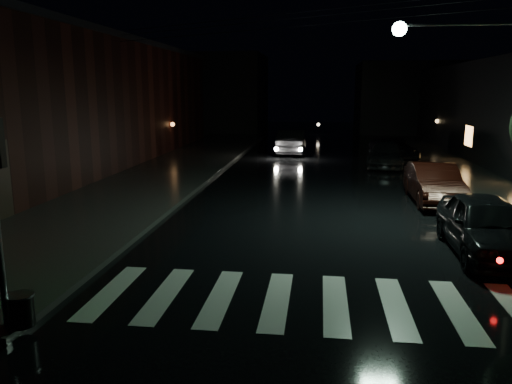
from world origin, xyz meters
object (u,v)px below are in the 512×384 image
(parked_car_d, at_px, (393,150))
(parked_car_b, at_px, (434,183))
(parked_car_a, at_px, (486,225))
(oncoming_car, at_px, (292,142))
(parked_car_c, at_px, (386,154))

(parked_car_d, bearing_deg, parked_car_b, -93.18)
(parked_car_a, xyz_separation_m, oncoming_car, (-6.32, 20.65, 0.04))
(parked_car_b, xyz_separation_m, oncoming_car, (-6.32, 14.43, 0.06))
(parked_car_c, relative_size, parked_car_d, 0.92)
(parked_car_a, height_order, oncoming_car, oncoming_car)
(parked_car_b, relative_size, parked_car_c, 0.97)
(parked_car_d, xyz_separation_m, oncoming_car, (-6.32, 3.26, 0.10))
(parked_car_d, bearing_deg, parked_car_c, -113.91)
(oncoming_car, bearing_deg, parked_car_a, 107.76)
(oncoming_car, bearing_deg, parked_car_d, 153.48)
(parked_car_b, distance_m, oncoming_car, 15.75)
(parked_car_a, relative_size, oncoming_car, 0.92)
(parked_car_a, relative_size, parked_car_b, 1.00)
(parked_car_a, distance_m, parked_car_b, 6.22)
(parked_car_a, relative_size, parked_car_d, 0.89)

